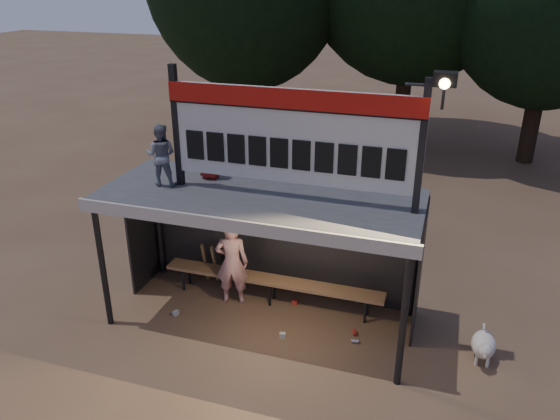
% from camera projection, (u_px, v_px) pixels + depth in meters
% --- Properties ---
extents(ground, '(80.00, 80.00, 0.00)m').
position_uv_depth(ground, '(262.00, 319.00, 9.37)').
color(ground, brown).
rests_on(ground, ground).
extents(player, '(0.65, 0.50, 1.59)m').
position_uv_depth(player, '(232.00, 263.00, 9.54)').
color(player, white).
rests_on(player, ground).
extents(child_a, '(0.55, 0.47, 1.00)m').
position_uv_depth(child_a, '(161.00, 155.00, 8.59)').
color(child_a, slate).
rests_on(child_a, dugout_shelter).
extents(child_b, '(0.46, 0.34, 0.87)m').
position_uv_depth(child_b, '(209.00, 153.00, 8.89)').
color(child_b, maroon).
rests_on(child_b, dugout_shelter).
extents(dugout_shelter, '(5.10, 2.08, 2.32)m').
position_uv_depth(dugout_shelter, '(265.00, 215.00, 8.84)').
color(dugout_shelter, '#404043').
rests_on(dugout_shelter, ground).
extents(scoreboard_assembly, '(4.10, 0.27, 1.99)m').
position_uv_depth(scoreboard_assembly, '(295.00, 134.00, 7.87)').
color(scoreboard_assembly, black).
rests_on(scoreboard_assembly, dugout_shelter).
extents(bench, '(4.00, 0.35, 0.48)m').
position_uv_depth(bench, '(272.00, 281.00, 9.67)').
color(bench, '#946A46').
rests_on(bench, ground).
extents(dog, '(0.36, 0.81, 0.49)m').
position_uv_depth(dog, '(484.00, 345.00, 8.26)').
color(dog, silver).
rests_on(dog, ground).
extents(bats, '(0.48, 0.32, 0.84)m').
position_uv_depth(bats, '(215.00, 264.00, 10.25)').
color(bats, '#9E7C4A').
rests_on(bats, ground).
extents(litter, '(3.22, 1.08, 0.08)m').
position_uv_depth(litter, '(289.00, 324.00, 9.16)').
color(litter, red).
rests_on(litter, ground).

